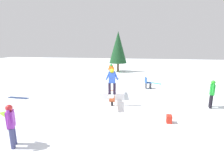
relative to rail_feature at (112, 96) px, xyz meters
name	(u,v)px	position (x,y,z in m)	size (l,w,h in m)	color
ground_plane	(112,106)	(0.00, 0.00, -0.53)	(60.00, 60.00, 0.00)	white
rail_feature	(112,96)	(0.00, 0.00, 0.00)	(2.01, 0.60, 0.63)	black
snow_kicker_ramp	(112,93)	(-1.78, -0.29, -0.32)	(1.80, 1.50, 0.42)	white
main_rider_on_rail	(112,82)	(0.00, 0.00, 0.82)	(1.39, 0.71, 1.43)	white
bystander_purple	(11,123)	(4.37, -2.64, 0.30)	(0.60, 0.37, 1.47)	#3E4270
bystander_green	(212,93)	(-0.54, 5.26, 0.31)	(0.62, 0.28, 1.49)	black
bystander_orange	(111,70)	(-7.46, -1.27, 0.27)	(0.24, 0.66, 1.43)	yellow
loose_snowboard_lime	(7,116)	(2.17, -4.73, -0.52)	(1.27, 0.28, 0.02)	#86D42C
loose_snowboard_navy	(18,98)	(-0.42, -6.06, -0.52)	(1.37, 0.28, 0.02)	navy
loose_snowboard_cyan	(153,83)	(-6.09, 2.65, -0.52)	(1.46, 0.28, 0.02)	#31B0C0
folding_chair	(148,83)	(-4.11, 2.07, -0.11)	(0.55, 0.55, 0.88)	#3F3F44
backpack_on_snow	(169,119)	(1.71, 2.78, -0.36)	(0.30, 0.22, 0.34)	red
pine_tree_near	(118,47)	(-11.87, -1.16, 2.35)	(2.08, 2.08, 4.73)	#4C331E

